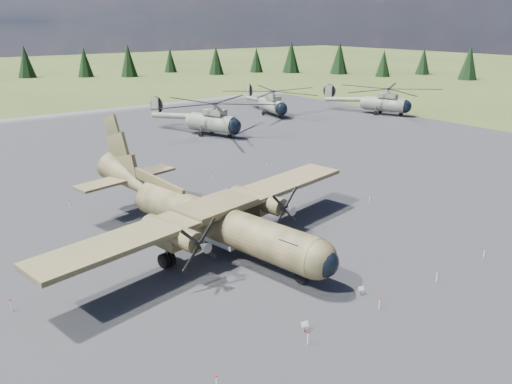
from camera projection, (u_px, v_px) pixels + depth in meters
ground at (232, 244)px, 40.32m from camera, size 500.00×500.00×0.00m
apron at (174, 209)px, 47.92m from camera, size 120.00×120.00×0.04m
transport_plane at (207, 213)px, 39.29m from camera, size 29.34×26.37×9.68m
helicopter_near at (212, 112)px, 77.16m from camera, size 26.35×26.40×5.21m
helicopter_mid at (272, 98)px, 93.89m from camera, size 22.41×23.77×4.82m
helicopter_far at (385, 96)px, 94.82m from camera, size 25.94×25.94×5.09m
info_placard_left at (305, 325)px, 28.82m from camera, size 0.45×0.26×0.67m
info_placard_right at (361, 289)px, 32.76m from camera, size 0.41×0.23×0.60m
barrier_fence at (228, 240)px, 39.84m from camera, size 33.12×29.62×0.85m
treeline at (276, 179)px, 40.98m from camera, size 292.18×291.14×10.96m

